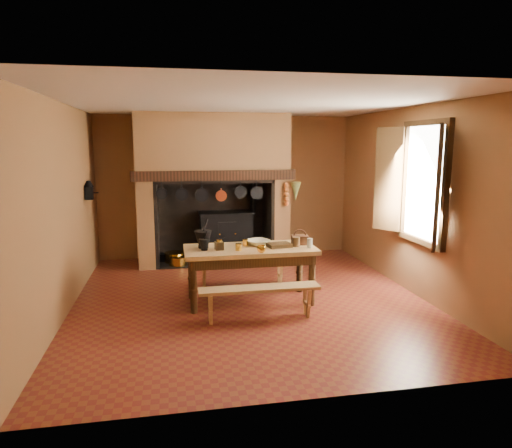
{
  "coord_description": "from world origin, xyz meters",
  "views": [
    {
      "loc": [
        -1.09,
        -6.33,
        2.25
      ],
      "look_at": [
        0.15,
        0.3,
        1.06
      ],
      "focal_mm": 32.0,
      "sensor_mm": 36.0,
      "label": 1
    }
  ],
  "objects_px": {
    "work_table": "(250,256)",
    "mixing_bowl": "(258,242)",
    "iron_range": "(226,234)",
    "wicker_basket": "(300,239)",
    "coffee_grinder": "(219,245)",
    "bench_front": "(260,295)"
  },
  "relations": [
    {
      "from": "iron_range",
      "to": "mixing_bowl",
      "type": "xyz_separation_m",
      "value": [
        0.17,
        -2.45,
        0.36
      ]
    },
    {
      "from": "mixing_bowl",
      "to": "wicker_basket",
      "type": "distance_m",
      "value": 0.62
    },
    {
      "from": "work_table",
      "to": "coffee_grinder",
      "type": "height_order",
      "value": "coffee_grinder"
    },
    {
      "from": "iron_range",
      "to": "work_table",
      "type": "distance_m",
      "value": 2.58
    },
    {
      "from": "iron_range",
      "to": "coffee_grinder",
      "type": "distance_m",
      "value": 2.69
    },
    {
      "from": "wicker_basket",
      "to": "coffee_grinder",
      "type": "bearing_deg",
      "value": -166.31
    },
    {
      "from": "bench_front",
      "to": "coffee_grinder",
      "type": "bearing_deg",
      "value": 124.93
    },
    {
      "from": "bench_front",
      "to": "wicker_basket",
      "type": "xyz_separation_m",
      "value": [
        0.75,
        0.77,
        0.55
      ]
    },
    {
      "from": "coffee_grinder",
      "to": "mixing_bowl",
      "type": "height_order",
      "value": "coffee_grinder"
    },
    {
      "from": "iron_range",
      "to": "wicker_basket",
      "type": "relative_size",
      "value": 6.25
    },
    {
      "from": "bench_front",
      "to": "wicker_basket",
      "type": "relative_size",
      "value": 6.11
    },
    {
      "from": "iron_range",
      "to": "work_table",
      "type": "xyz_separation_m",
      "value": [
        0.03,
        -2.58,
        0.19
      ]
    },
    {
      "from": "iron_range",
      "to": "work_table",
      "type": "relative_size",
      "value": 0.87
    },
    {
      "from": "bench_front",
      "to": "wicker_basket",
      "type": "bearing_deg",
      "value": 45.62
    },
    {
      "from": "bench_front",
      "to": "coffee_grinder",
      "type": "distance_m",
      "value": 0.95
    },
    {
      "from": "work_table",
      "to": "bench_front",
      "type": "distance_m",
      "value": 0.78
    },
    {
      "from": "coffee_grinder",
      "to": "wicker_basket",
      "type": "relative_size",
      "value": 0.68
    },
    {
      "from": "work_table",
      "to": "mixing_bowl",
      "type": "height_order",
      "value": "mixing_bowl"
    },
    {
      "from": "work_table",
      "to": "coffee_grinder",
      "type": "relative_size",
      "value": 10.7
    },
    {
      "from": "bench_front",
      "to": "mixing_bowl",
      "type": "bearing_deg",
      "value": 80.65
    },
    {
      "from": "iron_range",
      "to": "bench_front",
      "type": "relative_size",
      "value": 1.02
    },
    {
      "from": "coffee_grinder",
      "to": "bench_front",
      "type": "bearing_deg",
      "value": -62.61
    }
  ]
}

